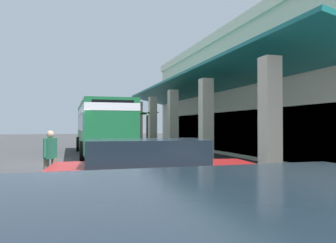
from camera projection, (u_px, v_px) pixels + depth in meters
ground at (217, 158)px, 18.01m from camera, size 120.00×120.00×0.00m
curb_strip at (154, 154)px, 20.05m from camera, size 30.80×0.50×0.12m
plaza_building at (290, 95)px, 22.84m from camera, size 25.97×14.48×7.79m
transit_bus at (101, 124)px, 20.62m from camera, size 11.22×2.87×3.34m
parked_sedan_red at (153, 173)px, 7.16m from camera, size 2.77×4.58×1.47m
pedestrian at (50, 155)px, 9.74m from camera, size 0.60×0.37×1.62m
potted_palm at (147, 140)px, 25.80m from camera, size 1.72×1.76×2.88m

